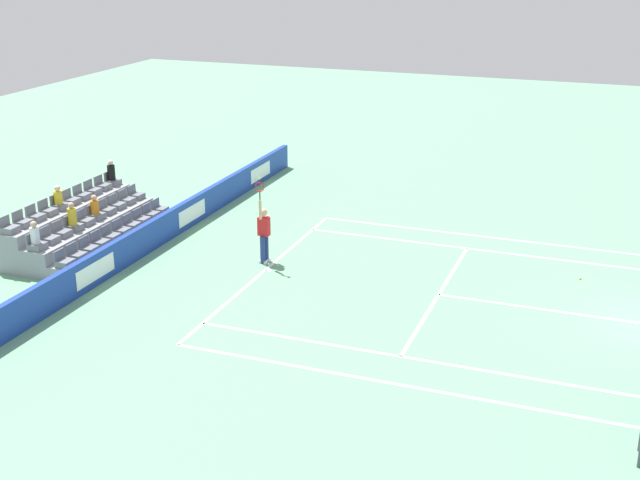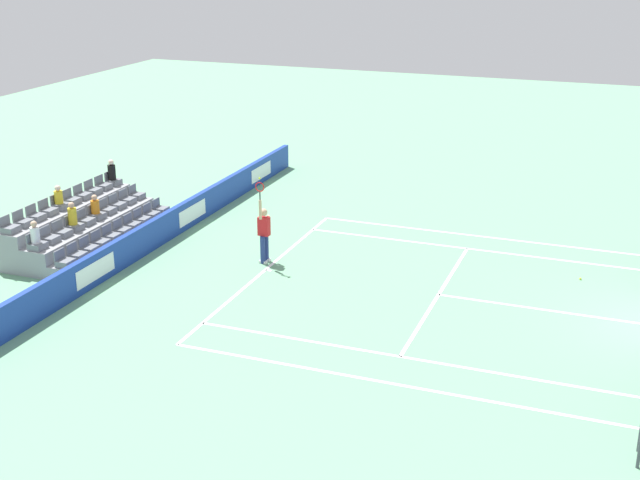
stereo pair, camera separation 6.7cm
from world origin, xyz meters
The scene contains 12 objects.
line_baseline centered at (0.00, -11.89, 0.00)m, with size 10.97×0.10×0.01m, color white.
line_service centered at (0.00, -6.40, 0.00)m, with size 8.23×0.10×0.01m, color white.
line_centre_service centered at (0.00, -3.20, 0.00)m, with size 0.10×6.40×0.01m, color white.
line_singles_sideline_left centered at (4.12, -5.95, 0.00)m, with size 0.10×11.89×0.01m, color white.
line_singles_sideline_right centered at (-4.12, -5.95, 0.00)m, with size 0.10×11.89×0.01m, color white.
line_doubles_sideline_left centered at (5.49, -5.95, 0.00)m, with size 0.10×11.89×0.01m, color white.
line_doubles_sideline_right centered at (-5.49, -5.95, 0.00)m, with size 0.10×11.89×0.01m, color white.
line_centre_mark centered at (0.00, -11.79, 0.00)m, with size 0.10×0.20×0.01m, color white.
sponsor_barrier centered at (0.00, -16.14, 0.50)m, with size 23.62×0.22×0.99m.
tennis_player centered at (-0.62, -12.19, 0.99)m, with size 0.53×0.37×2.85m.
stadium_stand centered at (0.00, -18.46, 0.55)m, with size 6.20×2.85×2.20m.
loose_tennis_ball centered at (-2.63, -2.66, 0.03)m, with size 0.07×0.07×0.07m, color #D1E533.
Camera 1 is at (22.58, -1.63, 9.87)m, focal length 48.15 mm.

